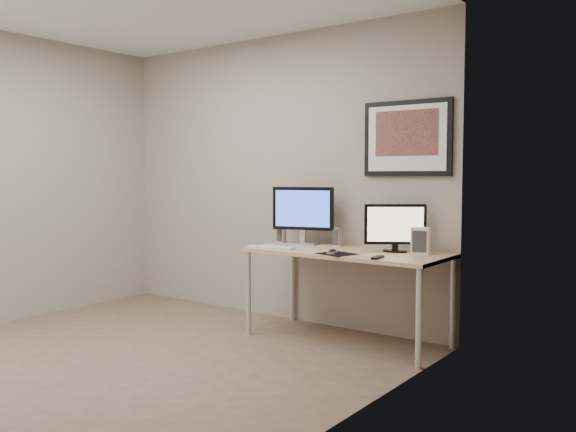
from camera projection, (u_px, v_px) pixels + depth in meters
name	position (u px, v px, depth m)	size (l,w,h in m)	color
floor	(130.00, 360.00, 4.39)	(3.60, 3.60, 0.00)	brown
room	(173.00, 134.00, 4.64)	(3.60, 3.60, 3.60)	white
desk	(347.00, 259.00, 4.84)	(1.60, 0.70, 0.73)	tan
framed_art	(407.00, 138.00, 4.83)	(0.75, 0.04, 0.60)	black
monitor_large	(303.00, 213.00, 5.22)	(0.53, 0.24, 0.50)	#B7B7BC
monitor_tv	(395.00, 227.00, 4.71)	(0.41, 0.30, 0.37)	black
speaker_left	(282.00, 232.00, 5.39)	(0.07, 0.07, 0.18)	#B7B7BC
speaker_right	(338.00, 237.00, 5.11)	(0.06, 0.06, 0.16)	#B7B7BC
phone_dock	(338.00, 239.00, 5.10)	(0.06, 0.06, 0.12)	black
keyboard	(270.00, 247.00, 4.98)	(0.42, 0.11, 0.01)	silver
mousepad	(337.00, 254.00, 4.62)	(0.26, 0.23, 0.00)	black
mouse	(332.00, 251.00, 4.62)	(0.06, 0.10, 0.03)	black
remote	(378.00, 257.00, 4.38)	(0.04, 0.16, 0.02)	black
fan_unit	(421.00, 241.00, 4.60)	(0.13, 0.10, 0.20)	silver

